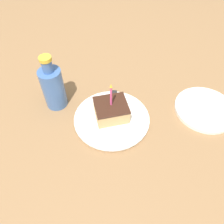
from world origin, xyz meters
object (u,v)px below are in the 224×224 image
plate (112,119)px  fork (114,104)px  side_plate (205,109)px  cake_slice (112,110)px  bottle (53,87)px

plate → fork: size_ratio=1.60×
plate → side_plate: bearing=-95.4°
plate → side_plate: 0.34m
plate → fork: bearing=-18.7°
side_plate → cake_slice: bearing=83.1°
cake_slice → side_plate: 0.34m
cake_slice → fork: (0.05, -0.02, -0.03)m
plate → bottle: bearing=55.5°
cake_slice → side_plate: bearing=-96.9°
fork → side_plate: 0.33m
plate → cake_slice: 0.04m
cake_slice → bottle: 0.22m
cake_slice → fork: 0.06m
fork → plate: bearing=161.3°
fork → cake_slice: bearing=158.7°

